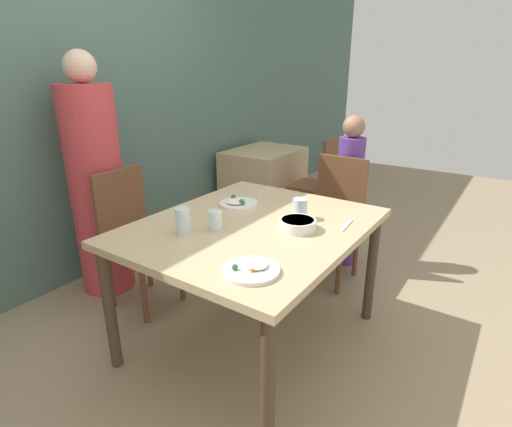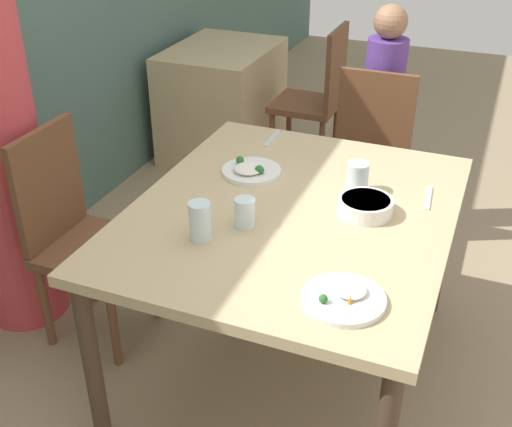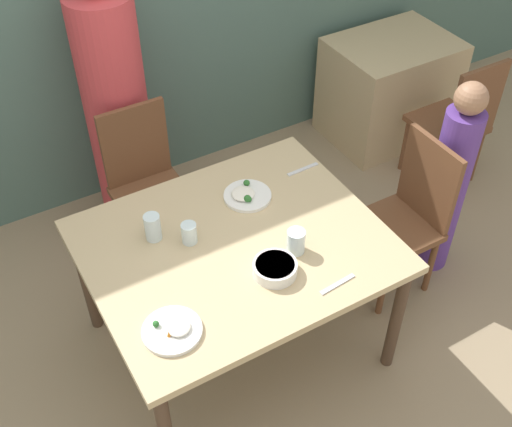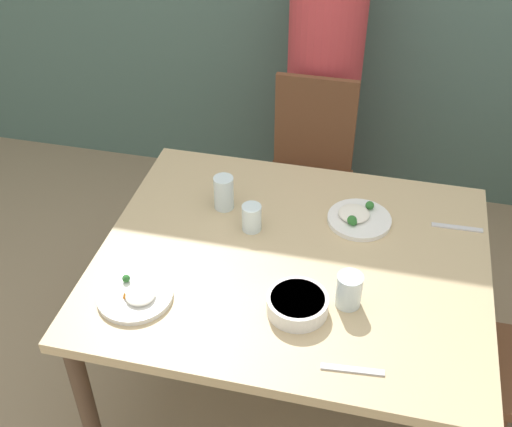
{
  "view_description": "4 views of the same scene",
  "coord_description": "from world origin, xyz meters",
  "views": [
    {
      "loc": [
        -1.63,
        -1.14,
        1.53
      ],
      "look_at": [
        0.11,
        0.05,
        0.75
      ],
      "focal_mm": 28.0,
      "sensor_mm": 36.0,
      "label": 1
    },
    {
      "loc": [
        -1.87,
        -0.61,
        1.86
      ],
      "look_at": [
        -0.11,
        0.1,
        0.76
      ],
      "focal_mm": 45.0,
      "sensor_mm": 36.0,
      "label": 2
    },
    {
      "loc": [
        -0.93,
        -1.78,
        2.79
      ],
      "look_at": [
        0.1,
        -0.01,
        0.88
      ],
      "focal_mm": 45.0,
      "sensor_mm": 36.0,
      "label": 3
    },
    {
      "loc": [
        0.25,
        -1.6,
        2.21
      ],
      "look_at": [
        -0.13,
        0.03,
        0.88
      ],
      "focal_mm": 45.0,
      "sensor_mm": 36.0,
      "label": 4
    }
  ],
  "objects": [
    {
      "name": "fork_steel",
      "position": [
        0.55,
        0.28,
        0.75
      ],
      "size": [
        0.18,
        0.02,
        0.01
      ],
      "color": "silver",
      "rests_on": "dining_table"
    },
    {
      "name": "plate_rice_child",
      "position": [
        0.2,
        0.24,
        0.76
      ],
      "size": [
        0.23,
        0.23,
        0.05
      ],
      "color": "white",
      "rests_on": "dining_table"
    },
    {
      "name": "person_child",
      "position": [
        1.27,
        -0.05,
        0.57
      ],
      "size": [
        0.2,
        0.2,
        1.2
      ],
      "color": "#5B3893",
      "rests_on": "ground_plane"
    },
    {
      "name": "glass_water_center",
      "position": [
        0.21,
        -0.18,
        0.8
      ],
      "size": [
        0.08,
        0.08,
        0.11
      ],
      "color": "silver",
      "rests_on": "dining_table"
    },
    {
      "name": "chair_child_spot",
      "position": [
        1.0,
        -0.05,
        0.49
      ],
      "size": [
        0.4,
        0.4,
        0.92
      ],
      "rotation": [
        0.0,
        0.0,
        -1.57
      ],
      "color": "brown",
      "rests_on": "ground_plane"
    },
    {
      "name": "glass_water_tall",
      "position": [
        -0.17,
        0.11,
        0.79
      ],
      "size": [
        0.07,
        0.07,
        0.1
      ],
      "color": "silver",
      "rests_on": "dining_table"
    },
    {
      "name": "bowl_curry",
      "position": [
        0.06,
        -0.24,
        0.77
      ],
      "size": [
        0.19,
        0.19,
        0.06
      ],
      "color": "white",
      "rests_on": "dining_table"
    },
    {
      "name": "dining_table",
      "position": [
        0.0,
        0.0,
        0.67
      ],
      "size": [
        1.31,
        1.09,
        0.74
      ],
      "color": "tan",
      "rests_on": "ground_plane"
    },
    {
      "name": "person_adult",
      "position": [
        -0.08,
        1.24,
        0.75
      ],
      "size": [
        0.36,
        0.36,
        1.64
      ],
      "color": "#C63D42",
      "rests_on": "ground_plane"
    },
    {
      "name": "chair_adult_spot",
      "position": [
        -0.08,
        0.89,
        0.49
      ],
      "size": [
        0.4,
        0.4,
        0.92
      ],
      "color": "brown",
      "rests_on": "ground_plane"
    },
    {
      "name": "background_table",
      "position": [
        1.84,
        1.12,
        0.36
      ],
      "size": [
        0.82,
        0.63,
        0.72
      ],
      "color": "tan",
      "rests_on": "ground_plane"
    },
    {
      "name": "glass_water_short",
      "position": [
        -0.3,
        0.21,
        0.81
      ],
      "size": [
        0.07,
        0.07,
        0.13
      ],
      "color": "silver",
      "rests_on": "dining_table"
    },
    {
      "name": "spoon_steel",
      "position": [
        0.25,
        -0.43,
        0.75
      ],
      "size": [
        0.18,
        0.04,
        0.01
      ],
      "color": "silver",
      "rests_on": "dining_table"
    },
    {
      "name": "chair_background",
      "position": [
        1.84,
        0.47,
        0.49
      ],
      "size": [
        0.4,
        0.4,
        0.92
      ],
      "rotation": [
        0.0,
        0.0,
        3.14
      ],
      "color": "brown",
      "rests_on": "ground_plane"
    },
    {
      "name": "plate_rice_adult",
      "position": [
        -0.45,
        -0.31,
        0.76
      ],
      "size": [
        0.24,
        0.24,
        0.05
      ],
      "color": "white",
      "rests_on": "dining_table"
    },
    {
      "name": "ground_plane",
      "position": [
        0.0,
        0.0,
        0.0
      ],
      "size": [
        10.0,
        10.0,
        0.0
      ],
      "primitive_type": "plane",
      "color": "#998466"
    }
  ]
}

